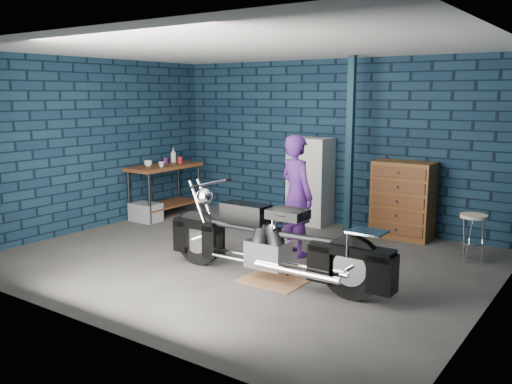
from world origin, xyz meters
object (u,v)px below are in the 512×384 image
motorcycle (273,235)px  locker (310,181)px  workbench (165,190)px  shop_stool (472,238)px  storage_bin (146,212)px  tool_chest (403,200)px  person (296,196)px

motorcycle → locker: locker is taller
workbench → shop_stool: workbench is taller
storage_bin → shop_stool: bearing=9.2°
motorcycle → storage_bin: bearing=159.2°
workbench → tool_chest: bearing=13.4°
workbench → locker: size_ratio=0.98×
person → tool_chest: person is taller
workbench → storage_bin: 0.58m
workbench → person: person is taller
tool_chest → shop_stool: size_ratio=1.87×
locker → shop_stool: size_ratio=2.32×
workbench → person: 3.22m
workbench → motorcycle: motorcycle is taller
person → tool_chest: bearing=-93.5°
locker → person: bearing=-66.4°
storage_bin → locker: locker is taller
locker → shop_stool: (2.75, -0.62, -0.41)m
storage_bin → locker: (2.38, 1.45, 0.56)m
motorcycle → locker: size_ratio=1.73×
motorcycle → person: (-0.33, 1.08, 0.26)m
person → locker: bearing=-42.3°
motorcycle → shop_stool: bearing=50.9°
person → tool_chest: 1.88m
person → storage_bin: person is taller
workbench → storage_bin: bearing=-87.7°
locker → tool_chest: 1.59m
workbench → tool_chest: size_ratio=1.21×
storage_bin → tool_chest: 4.24m
person → shop_stool: 2.33m
person → locker: (-0.72, 1.65, -0.09)m
workbench → person: (3.12, -0.71, 0.35)m
motorcycle → storage_bin: motorcycle is taller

